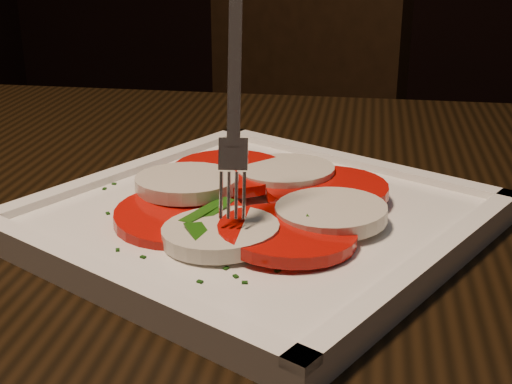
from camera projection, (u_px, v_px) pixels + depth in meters
name	position (u px, v px, depth m)	size (l,w,h in m)	color
table	(169.00, 324.00, 0.58)	(1.27, 0.92, 0.75)	black
chair	(269.00, 162.00, 1.33)	(0.55, 0.55, 0.93)	black
plate	(256.00, 221.00, 0.51)	(0.28, 0.28, 0.01)	white
caprese_salad	(256.00, 200.00, 0.51)	(0.22, 0.24, 0.02)	#C70704
fork	(235.00, 83.00, 0.46)	(0.02, 0.06, 0.16)	white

